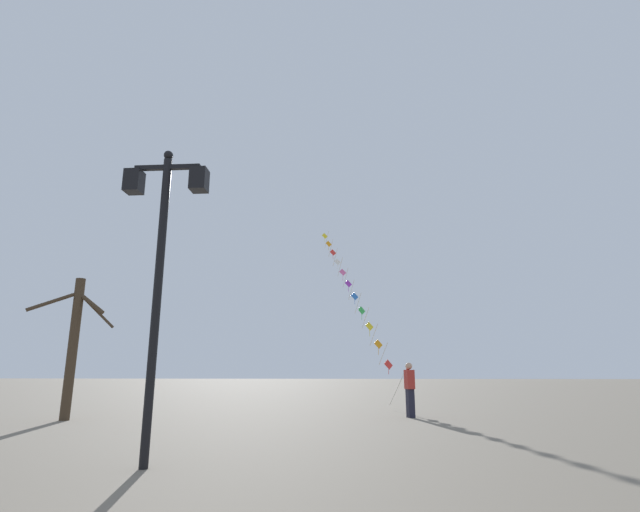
{
  "coord_description": "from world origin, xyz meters",
  "views": [
    {
      "loc": [
        1.19,
        -0.39,
        1.43
      ],
      "look_at": [
        0.17,
        14.25,
        4.97
      ],
      "focal_mm": 26.92,
      "sensor_mm": 36.0,
      "label": 1
    }
  ],
  "objects_px": {
    "twin_lantern_lamp_post": "(162,239)",
    "kite_flyer": "(410,388)",
    "bare_tree": "(73,342)",
    "kite_train": "(352,291)"
  },
  "relations": [
    {
      "from": "twin_lantern_lamp_post",
      "to": "kite_flyer",
      "type": "height_order",
      "value": "twin_lantern_lamp_post"
    },
    {
      "from": "twin_lantern_lamp_post",
      "to": "bare_tree",
      "type": "xyz_separation_m",
      "value": [
        -5.49,
        6.94,
        -1.27
      ]
    },
    {
      "from": "kite_flyer",
      "to": "bare_tree",
      "type": "relative_size",
      "value": 0.4
    },
    {
      "from": "twin_lantern_lamp_post",
      "to": "bare_tree",
      "type": "bearing_deg",
      "value": 128.35
    },
    {
      "from": "kite_train",
      "to": "twin_lantern_lamp_post",
      "type": "bearing_deg",
      "value": -100.59
    },
    {
      "from": "twin_lantern_lamp_post",
      "to": "bare_tree",
      "type": "height_order",
      "value": "twin_lantern_lamp_post"
    },
    {
      "from": "kite_flyer",
      "to": "bare_tree",
      "type": "height_order",
      "value": "bare_tree"
    },
    {
      "from": "twin_lantern_lamp_post",
      "to": "kite_flyer",
      "type": "bearing_deg",
      "value": 60.07
    },
    {
      "from": "twin_lantern_lamp_post",
      "to": "kite_flyer",
      "type": "relative_size",
      "value": 3.04
    },
    {
      "from": "kite_train",
      "to": "kite_flyer",
      "type": "distance_m",
      "value": 9.46
    }
  ]
}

